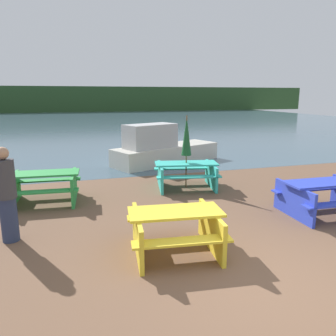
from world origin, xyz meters
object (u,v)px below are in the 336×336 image
picnic_table_green (44,185)px  person (7,195)px  picnic_table_teal (186,172)px  picnic_table_blue (325,194)px  boat (162,149)px  picnic_table_yellow (175,227)px  umbrella_darkgreen (187,136)px

picnic_table_green → person: bearing=-101.7°
picnic_table_green → picnic_table_teal: (3.83, 0.28, -0.01)m
picnic_table_blue → boat: size_ratio=0.42×
picnic_table_green → picnic_table_teal: size_ratio=0.91×
picnic_table_yellow → picnic_table_blue: (3.78, 0.80, 0.01)m
picnic_table_teal → person: size_ratio=1.14×
person → picnic_table_yellow: bearing=-24.9°
person → umbrella_darkgreen: bearing=29.6°
picnic_table_blue → umbrella_darkgreen: (-2.26, 2.91, 1.04)m
boat → person: bearing=-150.6°
picnic_table_teal → picnic_table_green: bearing=-175.9°
picnic_table_green → picnic_table_blue: bearing=-23.4°
person → picnic_table_blue: bearing=-4.2°
umbrella_darkgreen → person: (-4.28, -2.43, -0.62)m
picnic_table_blue → picnic_table_green: 6.63m
boat → picnic_table_blue: bearing=-96.3°
picnic_table_green → boat: size_ratio=0.39×
picnic_table_teal → umbrella_darkgreen: (0.00, 0.00, 1.05)m
picnic_table_yellow → boat: bearing=76.2°
picnic_table_yellow → picnic_table_teal: 4.01m
umbrella_darkgreen → boat: umbrella_darkgreen is taller
picnic_table_green → umbrella_darkgreen: 3.98m
boat → picnic_table_green: bearing=-160.4°
picnic_table_green → person: 2.24m
picnic_table_blue → person: person is taller
boat → person: (-4.55, -5.98, 0.31)m
picnic_table_teal → boat: size_ratio=0.43×
picnic_table_yellow → picnic_table_green: bearing=124.0°
picnic_table_yellow → picnic_table_teal: picnic_table_yellow is taller
umbrella_darkgreen → picnic_table_green: bearing=-175.9°
boat → person: 7.52m
picnic_table_green → boat: boat is taller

